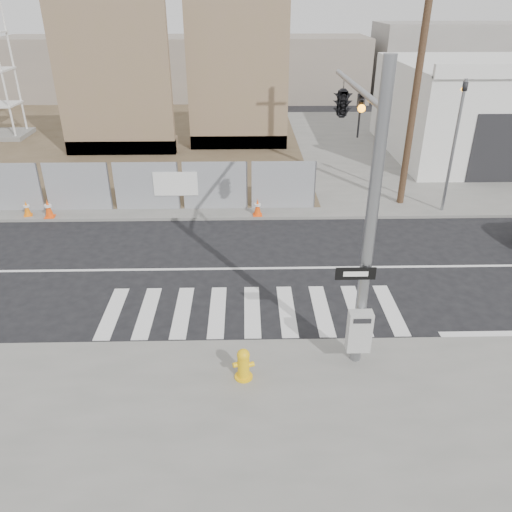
{
  "coord_description": "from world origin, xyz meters",
  "views": [
    {
      "loc": [
        -0.16,
        -14.43,
        8.08
      ],
      "look_at": [
        0.13,
        -1.76,
        1.4
      ],
      "focal_mm": 35.0,
      "sensor_mm": 36.0,
      "label": 1
    }
  ],
  "objects_px": {
    "traffic_cone_b": "(27,208)",
    "traffic_cone_c": "(48,209)",
    "signal_pole": "(350,142)",
    "auto_shop": "(505,109)",
    "fire_hydrant": "(243,364)",
    "traffic_cone_d": "(258,207)"
  },
  "relations": [
    {
      "from": "fire_hydrant",
      "to": "traffic_cone_c",
      "type": "xyz_separation_m",
      "value": [
        -7.78,
        9.65,
        -0.03
      ]
    },
    {
      "from": "signal_pole",
      "to": "auto_shop",
      "type": "height_order",
      "value": "signal_pole"
    },
    {
      "from": "traffic_cone_c",
      "to": "fire_hydrant",
      "type": "bearing_deg",
      "value": -51.1
    },
    {
      "from": "signal_pole",
      "to": "fire_hydrant",
      "type": "relative_size",
      "value": 8.7
    },
    {
      "from": "traffic_cone_d",
      "to": "fire_hydrant",
      "type": "bearing_deg",
      "value": -93.38
    },
    {
      "from": "traffic_cone_b",
      "to": "fire_hydrant",
      "type": "bearing_deg",
      "value": -48.4
    },
    {
      "from": "fire_hydrant",
      "to": "traffic_cone_d",
      "type": "distance_m",
      "value": 9.66
    },
    {
      "from": "traffic_cone_b",
      "to": "traffic_cone_c",
      "type": "relative_size",
      "value": 0.84
    },
    {
      "from": "traffic_cone_d",
      "to": "auto_shop",
      "type": "bearing_deg",
      "value": 32.6
    },
    {
      "from": "auto_shop",
      "to": "traffic_cone_b",
      "type": "relative_size",
      "value": 18.95
    },
    {
      "from": "traffic_cone_c",
      "to": "traffic_cone_d",
      "type": "xyz_separation_m",
      "value": [
        8.35,
        0.0,
        -0.02
      ]
    },
    {
      "from": "auto_shop",
      "to": "traffic_cone_c",
      "type": "distance_m",
      "value": 23.79
    },
    {
      "from": "auto_shop",
      "to": "traffic_cone_c",
      "type": "relative_size",
      "value": 15.93
    },
    {
      "from": "traffic_cone_b",
      "to": "traffic_cone_c",
      "type": "bearing_deg",
      "value": -10.82
    },
    {
      "from": "signal_pole",
      "to": "traffic_cone_b",
      "type": "xyz_separation_m",
      "value": [
        -11.46,
        6.44,
        -4.35
      ]
    },
    {
      "from": "signal_pole",
      "to": "traffic_cone_b",
      "type": "height_order",
      "value": "signal_pole"
    },
    {
      "from": "signal_pole",
      "to": "traffic_cone_d",
      "type": "height_order",
      "value": "signal_pole"
    },
    {
      "from": "auto_shop",
      "to": "traffic_cone_b",
      "type": "distance_m",
      "value": 24.6
    },
    {
      "from": "signal_pole",
      "to": "auto_shop",
      "type": "distance_m",
      "value": 19.04
    },
    {
      "from": "signal_pole",
      "to": "auto_shop",
      "type": "bearing_deg",
      "value": 52.54
    },
    {
      "from": "fire_hydrant",
      "to": "traffic_cone_b",
      "type": "xyz_separation_m",
      "value": [
        -8.72,
        9.83,
        -0.09
      ]
    },
    {
      "from": "signal_pole",
      "to": "traffic_cone_d",
      "type": "bearing_deg",
      "value": 109.11
    }
  ]
}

